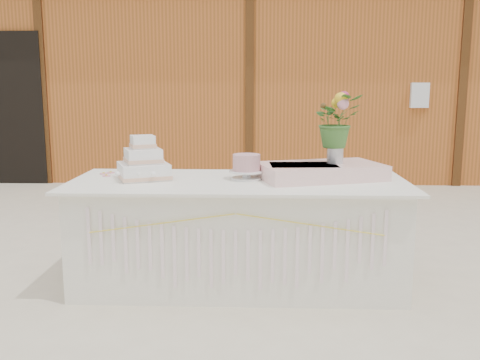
# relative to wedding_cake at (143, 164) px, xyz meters

# --- Properties ---
(ground) EXTENTS (80.00, 80.00, 0.00)m
(ground) POSITION_rel_wedding_cake_xyz_m (0.69, -0.05, -0.88)
(ground) COLOR beige
(ground) RESTS_ON ground
(barn) EXTENTS (12.60, 4.60, 3.30)m
(barn) POSITION_rel_wedding_cake_xyz_m (0.68, 5.95, 0.80)
(barn) COLOR #AF5924
(barn) RESTS_ON ground
(cake_table) EXTENTS (2.40, 1.00, 0.77)m
(cake_table) POSITION_rel_wedding_cake_xyz_m (0.69, -0.05, -0.49)
(cake_table) COLOR silver
(cake_table) RESTS_ON ground
(wedding_cake) EXTENTS (0.46, 0.46, 0.32)m
(wedding_cake) POSITION_rel_wedding_cake_xyz_m (0.00, 0.00, 0.00)
(wedding_cake) COLOR white
(wedding_cake) RESTS_ON cake_table
(pink_cake_stand) EXTENTS (0.25, 0.25, 0.18)m
(pink_cake_stand) POSITION_rel_wedding_cake_xyz_m (0.75, 0.00, -0.01)
(pink_cake_stand) COLOR white
(pink_cake_stand) RESTS_ON cake_table
(satin_runner) EXTENTS (0.97, 0.74, 0.11)m
(satin_runner) POSITION_rel_wedding_cake_xyz_m (1.28, 0.05, -0.05)
(satin_runner) COLOR #FAD1C9
(satin_runner) RESTS_ON cake_table
(flower_vase) EXTENTS (0.12, 0.12, 0.16)m
(flower_vase) POSITION_rel_wedding_cake_xyz_m (1.39, 0.09, 0.08)
(flower_vase) COLOR silver
(flower_vase) RESTS_ON satin_runner
(bouquet) EXTENTS (0.44, 0.41, 0.39)m
(bouquet) POSITION_rel_wedding_cake_xyz_m (1.39, 0.09, 0.36)
(bouquet) COLOR #3A692A
(bouquet) RESTS_ON flower_vase
(loose_flowers) EXTENTS (0.21, 0.32, 0.02)m
(loose_flowers) POSITION_rel_wedding_cake_xyz_m (-0.30, 0.11, -0.10)
(loose_flowers) COLOR pink
(loose_flowers) RESTS_ON cake_table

